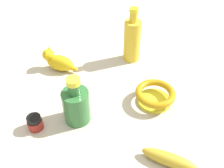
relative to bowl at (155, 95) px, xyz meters
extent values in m
plane|color=#BCB29E|center=(0.01, 0.15, -0.03)|extent=(2.00, 2.00, 0.00)
cylinder|color=yellow|center=(0.00, 0.00, -0.03)|extent=(0.11, 0.11, 0.01)
torus|color=#B3810F|center=(0.00, 0.00, 0.01)|extent=(0.14, 0.14, 0.02)
ellipsoid|color=gold|center=(0.10, 0.38, 0.00)|extent=(0.07, 0.12, 0.06)
sphere|color=gold|center=(0.11, 0.42, 0.03)|extent=(0.05, 0.05, 0.05)
cone|color=gold|center=(0.09, 0.42, 0.05)|extent=(0.02, 0.02, 0.02)
cone|color=gold|center=(0.12, 0.42, 0.05)|extent=(0.02, 0.02, 0.02)
ellipsoid|color=gold|center=(0.09, 0.33, -0.01)|extent=(0.02, 0.05, 0.02)
cylinder|color=#306C35|center=(-0.13, 0.23, 0.02)|extent=(0.08, 0.08, 0.11)
cylinder|color=#306C35|center=(-0.13, 0.23, 0.10)|extent=(0.04, 0.04, 0.04)
cylinder|color=yellow|center=(-0.13, 0.23, 0.13)|extent=(0.04, 0.04, 0.02)
cylinder|color=gold|center=(0.23, 0.12, 0.05)|extent=(0.07, 0.07, 0.17)
cylinder|color=gold|center=(0.23, 0.12, 0.16)|extent=(0.03, 0.03, 0.04)
cylinder|color=yellow|center=(0.23, 0.12, 0.19)|extent=(0.03, 0.03, 0.01)
cylinder|color=maroon|center=(-0.19, 0.35, -0.02)|extent=(0.05, 0.05, 0.03)
cylinder|color=gold|center=(-0.19, 0.35, 0.00)|extent=(0.04, 0.04, 0.00)
cylinder|color=black|center=(-0.19, 0.35, 0.01)|extent=(0.04, 0.04, 0.02)
ellipsoid|color=gold|center=(-0.23, -0.06, -0.01)|extent=(0.07, 0.16, 0.04)
camera|label=1|loc=(-0.63, 0.01, 0.60)|focal=41.00mm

